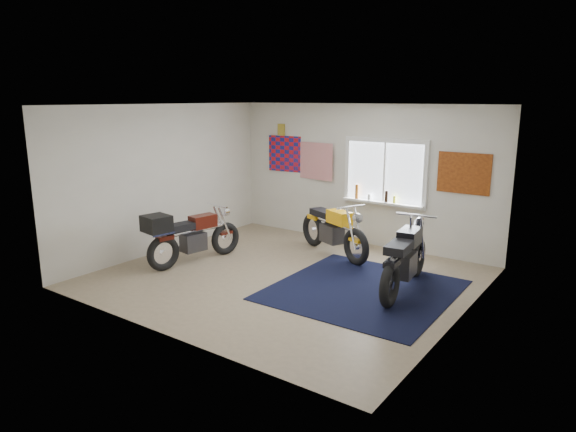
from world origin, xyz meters
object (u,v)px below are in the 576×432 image
Objects in this scene: yellow_triumph at (333,231)px; black_chrome_bike at (405,260)px; maroon_tourer at (188,236)px; navy_rug at (363,290)px.

yellow_triumph is 2.00m from black_chrome_bike.
black_chrome_bike is at bearing -64.50° from maroon_tourer.
black_chrome_bike is at bearing -3.49° from yellow_triumph.
navy_rug is 1.37× the size of maroon_tourer.
black_chrome_bike is 1.09× the size of maroon_tourer.
maroon_tourer is at bearing -108.17° from yellow_triumph.
maroon_tourer is at bearing 98.52° from black_chrome_bike.
black_chrome_bike reaches higher than navy_rug.
maroon_tourer is (-3.04, -0.62, 0.49)m from navy_rug.
black_chrome_bike is (1.77, -0.94, 0.02)m from yellow_triumph.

